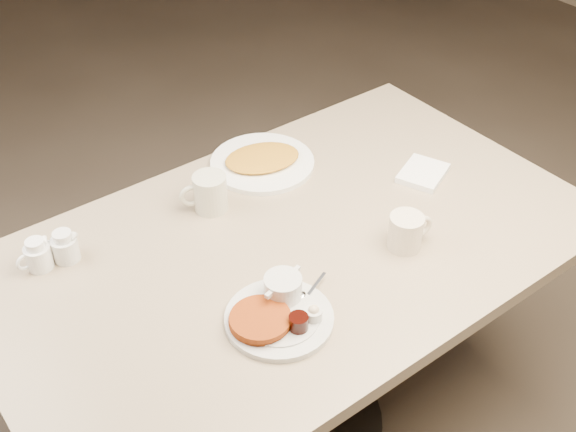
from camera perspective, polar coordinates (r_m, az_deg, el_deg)
diner_table at (r=1.87m, az=0.37°, el=-6.04°), size 1.50×0.90×0.75m
main_plate at (r=1.55m, az=-0.83°, el=-7.62°), size 0.31×0.29×0.07m
coffee_mug_near at (r=1.74m, az=9.48°, el=-1.20°), size 0.12×0.10×0.09m
napkin at (r=2.00m, az=10.76°, el=3.38°), size 0.17×0.16×0.02m
coffee_mug_far at (r=1.84m, az=-6.34°, el=1.85°), size 0.13×0.11×0.10m
creamer_left at (r=1.76m, az=-19.42°, el=-3.00°), size 0.09×0.08×0.08m
creamer_right at (r=1.77m, az=-17.47°, el=-2.38°), size 0.08×0.07×0.08m
hash_plate at (r=2.01m, az=-2.08°, el=4.41°), size 0.36×0.36×0.04m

